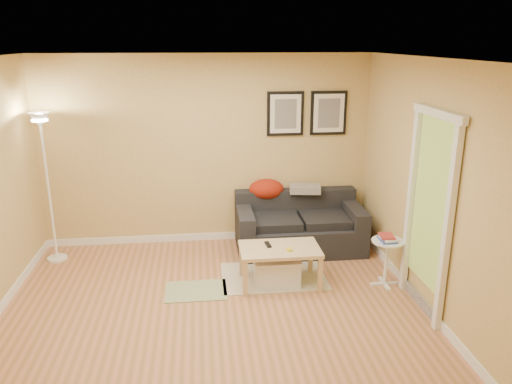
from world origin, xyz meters
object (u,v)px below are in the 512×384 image
(sofa, at_px, (300,223))
(floor_lamp, at_px, (49,193))
(side_table, at_px, (386,263))
(storage_bin, at_px, (276,270))
(coffee_table, at_px, (279,266))
(book_stack, at_px, (387,238))

(sofa, relative_size, floor_lamp, 0.88)
(side_table, bearing_deg, storage_bin, 172.06)
(sofa, bearing_deg, side_table, -55.36)
(sofa, bearing_deg, floor_lamp, 179.72)
(sofa, bearing_deg, coffee_table, -113.73)
(sofa, height_order, floor_lamp, floor_lamp)
(sofa, relative_size, side_table, 3.03)
(side_table, distance_m, book_stack, 0.32)
(storage_bin, bearing_deg, coffee_table, -22.50)
(coffee_table, bearing_deg, book_stack, 11.13)
(floor_lamp, bearing_deg, book_stack, -16.33)
(sofa, relative_size, book_stack, 7.57)
(coffee_table, height_order, storage_bin, coffee_table)
(storage_bin, distance_m, book_stack, 1.33)
(storage_bin, bearing_deg, book_stack, -8.42)
(coffee_table, bearing_deg, storage_bin, 176.64)
(storage_bin, height_order, floor_lamp, floor_lamp)
(coffee_table, xyz_separation_m, floor_lamp, (-2.79, 1.00, 0.68))
(book_stack, bearing_deg, coffee_table, -179.16)
(sofa, bearing_deg, book_stack, -56.00)
(side_table, bearing_deg, book_stack, -145.26)
(coffee_table, height_order, floor_lamp, floor_lamp)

